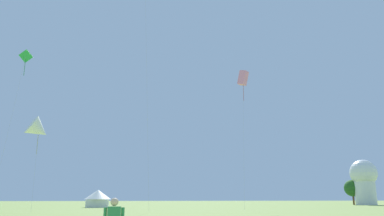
{
  "coord_description": "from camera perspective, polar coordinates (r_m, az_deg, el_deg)",
  "views": [
    {
      "loc": [
        -5.4,
        -2.84,
        1.74
      ],
      "look_at": [
        0.0,
        32.0,
        10.12
      ],
      "focal_mm": 35.31,
      "sensor_mm": 36.0,
      "label": 1
    }
  ],
  "objects": [
    {
      "name": "festival_tent_right",
      "position": [
        72.0,
        -14.04,
        -13.0
      ],
      "size": [
        4.77,
        4.77,
        3.1
      ],
      "color": "white",
      "rests_on": "ground"
    },
    {
      "name": "kite_white_delta",
      "position": [
        50.47,
        -22.15,
        -3.04
      ],
      "size": [
        4.08,
        3.87,
        11.62
      ],
      "color": "white",
      "rests_on": "ground"
    },
    {
      "name": "kite_pink_box",
      "position": [
        61.98,
        7.72,
        4.5
      ],
      "size": [
        2.0,
        2.29,
        21.91
      ],
      "color": "pink",
      "rests_on": "ground"
    },
    {
      "name": "observatory_dome",
      "position": [
        102.48,
        24.56,
        -9.79
      ],
      "size": [
        6.4,
        6.4,
        10.8
      ],
      "color": "white",
      "rests_on": "ground"
    },
    {
      "name": "tree_distant_right",
      "position": [
        103.38,
        23.09,
        -11.08
      ],
      "size": [
        4.05,
        4.05,
        6.02
      ],
      "color": "brown",
      "rests_on": "ground"
    },
    {
      "name": "kite_green_diamond",
      "position": [
        59.66,
        -23.9,
        6.69
      ],
      "size": [
        2.72,
        2.51,
        22.53
      ],
      "color": "green",
      "rests_on": "ground"
    }
  ]
}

